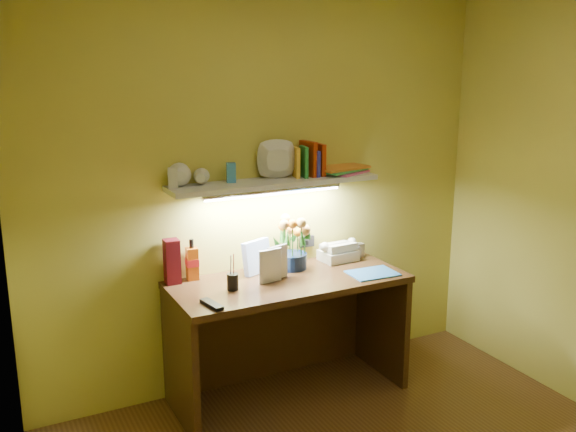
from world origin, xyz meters
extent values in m
cube|color=#311E0D|center=(0.00, 1.20, 0.38)|extent=(1.40, 0.60, 0.75)
cube|color=#BBBBC0|center=(0.60, 1.38, 0.80)|extent=(0.09, 0.05, 0.09)
cube|color=#560C16|center=(-0.63, 1.44, 0.88)|extent=(0.09, 0.09, 0.26)
cylinder|color=black|center=(-0.36, 1.18, 0.83)|extent=(0.08, 0.08, 0.16)
cube|color=black|center=(-0.55, 1.00, 0.76)|extent=(0.08, 0.18, 0.02)
cube|color=#337DC9|center=(0.50, 1.05, 0.75)|extent=(0.29, 0.22, 0.01)
imported|color=beige|center=(-0.13, 1.20, 0.85)|extent=(0.15, 0.06, 0.21)
imported|color=silver|center=(-0.19, 1.19, 0.85)|extent=(0.15, 0.02, 0.20)
cube|color=silver|center=(0.00, 1.38, 1.30)|extent=(1.30, 0.25, 0.03)
imported|color=silver|center=(-0.57, 1.39, 1.37)|extent=(0.15, 0.15, 0.10)
imported|color=silver|center=(-0.46, 1.39, 1.36)|extent=(0.12, 0.12, 0.09)
imported|color=silver|center=(0.02, 1.38, 1.34)|extent=(0.28, 0.28, 0.06)
cube|color=silver|center=(-0.61, 1.40, 1.37)|extent=(0.06, 0.06, 0.12)
cube|color=#337DC9|center=(-0.26, 1.42, 1.37)|extent=(0.06, 0.05, 0.12)
cube|color=#9F2C0C|center=(0.24, 1.40, 1.42)|extent=(0.05, 0.15, 0.21)
cube|color=yellow|center=(0.15, 1.39, 1.41)|extent=(0.05, 0.12, 0.18)
cube|color=#2728B6|center=(0.26, 1.38, 1.40)|extent=(0.04, 0.12, 0.16)
cube|color=#278B3F|center=(0.20, 1.38, 1.41)|extent=(0.04, 0.12, 0.19)
cube|color=#9F2C0C|center=(0.31, 1.40, 1.41)|extent=(0.03, 0.14, 0.20)
cube|color=#EC58AA|center=(0.50, 1.40, 1.32)|extent=(0.33, 0.30, 0.01)
cube|color=#3CAB5A|center=(0.46, 1.42, 1.34)|extent=(0.38, 0.32, 0.01)
cube|color=orange|center=(0.47, 1.43, 1.35)|extent=(0.38, 0.31, 0.01)
camera|label=1|loc=(-1.63, -1.99, 2.01)|focal=40.00mm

